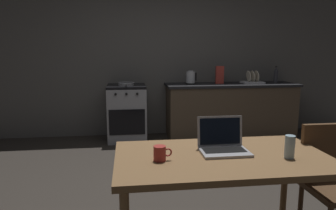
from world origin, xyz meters
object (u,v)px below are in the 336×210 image
(dining_table, at_px, (222,165))
(drinking_glass, at_px, (290,147))
(dish_rack, at_px, (252,80))
(stove_oven, at_px, (127,113))
(chair, at_px, (332,178))
(coffee_mug, at_px, (160,153))
(cereal_box, at_px, (220,75))
(frying_pan, at_px, (126,84))
(bottle, at_px, (276,75))
(laptop, at_px, (223,145))
(electric_kettle, at_px, (191,78))

(dining_table, distance_m, drinking_glass, 0.45)
(drinking_glass, distance_m, dish_rack, 3.31)
(stove_oven, height_order, chair, chair)
(stove_oven, bearing_deg, coffee_mug, -86.08)
(cereal_box, bearing_deg, drinking_glass, -98.71)
(chair, bearing_deg, frying_pan, 100.03)
(stove_oven, xyz_separation_m, bottle, (2.46, -0.05, 0.58))
(dining_table, relative_size, bottle, 4.93)
(chair, bearing_deg, dining_table, 167.66)
(laptop, relative_size, coffee_mug, 2.75)
(chair, distance_m, bottle, 3.12)
(bottle, height_order, cereal_box, cereal_box)
(bottle, bearing_deg, laptop, -121.75)
(coffee_mug, bearing_deg, bottle, 53.51)
(coffee_mug, bearing_deg, electric_kettle, 75.11)
(laptop, distance_m, cereal_box, 3.11)
(stove_oven, distance_m, laptop, 3.05)
(bottle, height_order, frying_pan, bottle)
(electric_kettle, bearing_deg, laptop, -97.26)
(cereal_box, bearing_deg, frying_pan, -178.19)
(drinking_glass, relative_size, cereal_box, 0.51)
(chair, distance_m, dish_rack, 3.06)
(bottle, bearing_deg, drinking_glass, -114.70)
(chair, distance_m, cereal_box, 3.03)
(chair, xyz_separation_m, frying_pan, (-1.48, 2.94, 0.40))
(laptop, bearing_deg, dish_rack, 72.52)
(cereal_box, height_order, dish_rack, cereal_box)
(chair, relative_size, bottle, 3.14)
(coffee_mug, bearing_deg, stove_oven, 93.92)
(stove_oven, bearing_deg, frying_pan, -94.66)
(laptop, height_order, electric_kettle, electric_kettle)
(frying_pan, distance_m, dish_rack, 2.08)
(chair, bearing_deg, bottle, 54.76)
(dining_table, xyz_separation_m, chair, (0.85, 0.06, -0.16))
(electric_kettle, bearing_deg, frying_pan, -178.45)
(cereal_box, bearing_deg, stove_oven, -179.15)
(drinking_glass, height_order, dish_rack, dish_rack)
(chair, height_order, laptop, laptop)
(laptop, height_order, coffee_mug, laptop)
(laptop, relative_size, cereal_box, 1.11)
(electric_kettle, xyz_separation_m, coffee_mug, (-0.82, -3.09, -0.20))
(electric_kettle, bearing_deg, stove_oven, -179.86)
(stove_oven, distance_m, coffee_mug, 3.11)
(dish_rack, bearing_deg, chair, -101.46)
(dining_table, height_order, cereal_box, cereal_box)
(cereal_box, xyz_separation_m, dish_rack, (0.56, -0.02, -0.10))
(electric_kettle, bearing_deg, dish_rack, 0.00)
(coffee_mug, distance_m, drinking_glass, 0.83)
(laptop, height_order, drinking_glass, laptop)
(electric_kettle, bearing_deg, bottle, -2.01)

